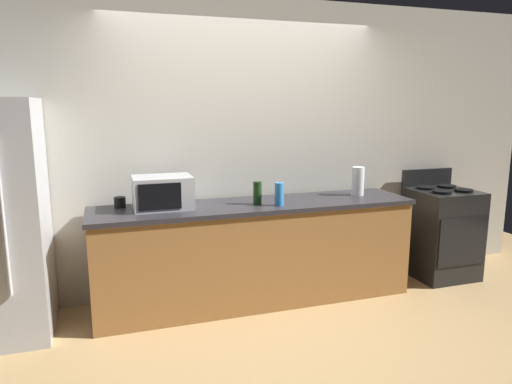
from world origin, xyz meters
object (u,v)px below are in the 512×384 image
stove_range (441,232)px  bottle_wine (258,193)px  bottle_spray_cleaner (279,194)px  microwave (163,192)px  mug_black (120,202)px  paper_towel_roll (358,181)px

stove_range → bottle_wine: size_ratio=5.39×
bottle_spray_cleaner → microwave: bearing=168.2°
bottle_spray_cleaner → mug_black: size_ratio=2.08×
paper_towel_roll → mug_black: (-2.17, 0.14, -0.09)m
paper_towel_roll → bottle_spray_cleaner: 0.90m
bottle_spray_cleaner → mug_black: bearing=165.0°
paper_towel_roll → mug_black: paper_towel_roll is taller
bottle_wine → bottle_spray_cleaner: 0.19m
stove_range → microwave: 2.86m
stove_range → paper_towel_roll: bearing=177.0°
bottle_wine → mug_black: (-1.14, 0.24, -0.06)m
bottle_spray_cleaner → bottle_wine: bearing=144.2°
bottle_wine → bottle_spray_cleaner: (0.16, -0.11, -0.00)m
microwave → paper_towel_roll: (1.83, 0.00, 0.00)m
microwave → bottle_wine: bearing=-6.3°
bottle_wine → mug_black: bearing=168.3°
microwave → bottle_wine: microwave is taller
stove_range → bottle_spray_cleaner: bottle_spray_cleaner is taller
microwave → mug_black: 0.38m
mug_black → stove_range: bearing=-3.6°
paper_towel_roll → stove_range: bearing=-3.0°
bottle_wine → bottle_spray_cleaner: bottle_wine is taller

